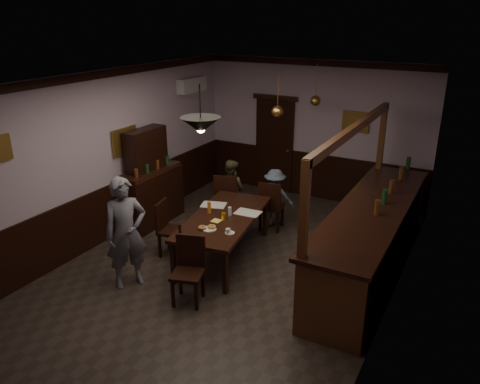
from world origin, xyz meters
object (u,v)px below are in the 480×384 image
Objects in this scene: dining_table at (224,220)px; person_seated_left at (231,190)px; pendant_iron at (201,125)px; pendant_brass_far at (315,101)px; person_seated_right at (275,197)px; soda_can at (223,216)px; chair_far_right at (271,204)px; chair_side at (168,226)px; chair_far_left at (226,197)px; pendant_brass_mid at (277,112)px; sideboard at (150,187)px; coffee_cup at (228,231)px; person_standing at (126,233)px; bar_counter at (370,238)px; chair_near at (189,266)px.

dining_table is 1.90× the size of person_seated_left.
pendant_brass_far is (0.43, 3.35, -0.15)m from pendant_iron.
person_seated_right reaches higher than soda_can.
pendant_brass_far reaches higher than chair_far_right.
pendant_brass_far is at bearing -37.34° from chair_side.
chair_side is 7.95× the size of soda_can.
pendant_brass_far is at bearing -151.81° from chair_far_left.
pendant_iron is at bearing -96.44° from pendant_brass_mid.
soda_can is (0.70, -1.29, 0.24)m from chair_far_left.
sideboard is at bearing 3.01° from person_seated_right.
coffee_cup is 0.10× the size of pendant_brass_mid.
chair_far_left is at bearing -176.39° from pendant_brass_mid.
pendant_iron is at bearing 114.15° from person_seated_left.
soda_can is 0.15× the size of pendant_brass_mid.
chair_side is 1.32m from coffee_cup.
dining_table is 19.44× the size of soda_can.
sideboard reaches higher than person_seated_right.
chair_side is 0.56× the size of person_standing.
dining_table is 2.25× the size of chair_far_left.
person_seated_right reaches higher than dining_table.
person_standing is 0.41× the size of bar_counter.
coffee_cup is (1.23, 0.88, -0.06)m from person_standing.
chair_side is 0.51× the size of sideboard.
chair_side is at bearing 35.48° from person_standing.
person_standing is 1.39× the size of person_seated_left.
chair_side is 1.40m from sideboard.
soda_can is at bearing -59.08° from dining_table.
chair_far_right is 2.18m from pendant_brass_far.
chair_near is (0.20, -1.30, -0.15)m from dining_table.
chair_near is 1.45m from chair_side.
person_standing is (-1.07, -2.73, 0.32)m from chair_far_right.
pendant_brass_mid is (1.24, 1.59, 1.78)m from chair_side.
pendant_brass_mid and pendant_brass_far have the same top height.
pendant_brass_mid reaches higher than bar_counter.
coffee_cup is (1.03, -1.71, 0.23)m from chair_far_left.
coffee_cup is (0.39, -0.53, 0.11)m from dining_table.
pendant_brass_far is (0.20, 1.32, 0.00)m from pendant_brass_mid.
chair_far_left is 2.52m from pendant_brass_far.
soda_can is 0.15× the size of pendant_brass_far.
chair_far_right is (0.24, 1.33, -0.15)m from dining_table.
sideboard is at bearing 146.34° from coffee_cup.
chair_side is (-1.12, -1.68, -0.02)m from chair_far_right.
person_standing is (-0.83, -1.40, 0.17)m from dining_table.
dining_table is 0.55× the size of bar_counter.
chair_far_right is at bearing -44.81° from chair_side.
bar_counter reaches higher than person_seated_right.
pendant_iron is 2.05m from pendant_brass_mid.
pendant_brass_far reaches higher than dining_table.
pendant_iron reaches higher than soda_can.
bar_counter is 2.60m from pendant_brass_mid.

